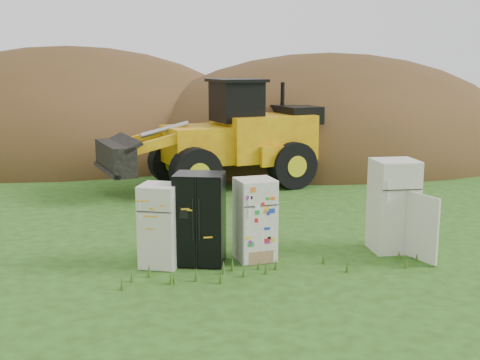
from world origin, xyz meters
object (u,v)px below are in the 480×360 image
(fridge_sticker, at_px, (255,219))
(fridge_leftmost, at_px, (160,225))
(fridge_open_door, at_px, (393,205))
(wheel_loader, at_px, (212,134))
(fridge_black_side, at_px, (200,219))

(fridge_sticker, bearing_deg, fridge_leftmost, 173.27)
(fridge_open_door, xyz_separation_m, wheel_loader, (-2.56, 6.89, 0.71))
(fridge_sticker, xyz_separation_m, wheel_loader, (0.32, 6.86, 0.84))
(fridge_sticker, bearing_deg, wheel_loader, 81.10)
(fridge_leftmost, relative_size, fridge_open_door, 0.84)
(fridge_leftmost, bearing_deg, wheel_loader, 95.90)
(fridge_sticker, height_order, wheel_loader, wheel_loader)
(fridge_open_door, height_order, wheel_loader, wheel_loader)
(fridge_black_side, relative_size, fridge_sticker, 1.09)
(fridge_sticker, xyz_separation_m, fridge_open_door, (2.88, -0.02, 0.14))
(fridge_open_door, distance_m, wheel_loader, 7.38)
(wheel_loader, bearing_deg, fridge_sticker, -105.04)
(fridge_leftmost, distance_m, fridge_open_door, 4.70)
(fridge_black_side, bearing_deg, fridge_leftmost, -162.39)
(fridge_leftmost, bearing_deg, fridge_black_side, 22.59)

